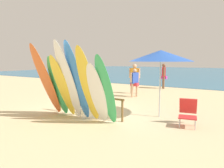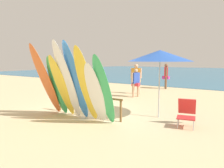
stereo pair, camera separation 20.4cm
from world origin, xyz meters
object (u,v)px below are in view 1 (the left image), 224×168
at_px(surfboard_blue_4, 77,81).
at_px(beach_chair_red, 188,111).
at_px(surfboard_yellow_5, 88,85).
at_px(surfboard_green_7, 106,91).
at_px(surfboard_white_3, 68,81).
at_px(surfboard_white_6, 97,94).
at_px(surfboard_rack, 88,100).
at_px(surfboard_yellow_2, 63,87).
at_px(beachgoer_photographing, 135,81).
at_px(beachgoer_by_water, 164,74).
at_px(surfboard_green_1, 58,86).
at_px(beach_umbrella, 161,56).
at_px(beachgoer_near_rack, 135,77).
at_px(surfboard_orange_0, 46,80).

relative_size(surfboard_blue_4, beach_chair_red, 3.29).
distance_m(surfboard_yellow_5, surfboard_green_7, 0.67).
bearing_deg(surfboard_white_3, surfboard_green_7, 5.94).
distance_m(surfboard_white_6, surfboard_green_7, 0.32).
relative_size(surfboard_blue_4, surfboard_yellow_5, 1.06).
height_order(surfboard_white_3, surfboard_white_6, surfboard_white_3).
xyz_separation_m(surfboard_rack, surfboard_yellow_2, (-0.53, -0.67, 0.49)).
bearing_deg(beachgoer_photographing, surfboard_white_3, -151.61).
xyz_separation_m(surfboard_rack, beachgoer_by_water, (-0.18, 8.27, 0.40)).
bearing_deg(surfboard_rack, surfboard_yellow_2, -128.42).
relative_size(surfboard_green_1, beachgoer_by_water, 1.29).
relative_size(beach_chair_red, beach_umbrella, 0.36).
bearing_deg(beachgoer_by_water, beachgoer_near_rack, -36.69).
relative_size(surfboard_white_3, surfboard_white_6, 1.34).
height_order(surfboard_green_7, beachgoer_by_water, surfboard_green_7).
distance_m(surfboard_yellow_2, beach_umbrella, 3.40).
bearing_deg(surfboard_green_1, beachgoer_near_rack, 89.35).
bearing_deg(surfboard_green_7, surfboard_orange_0, -177.10).
bearing_deg(surfboard_white_6, surfboard_orange_0, 177.59).
distance_m(surfboard_white_3, beach_chair_red, 3.79).
distance_m(surfboard_green_7, beach_chair_red, 2.50).
distance_m(surfboard_rack, beach_umbrella, 2.87).
height_order(surfboard_orange_0, surfboard_yellow_5, surfboard_orange_0).
relative_size(surfboard_rack, surfboard_green_7, 1.27).
distance_m(surfboard_orange_0, surfboard_blue_4, 1.34).
bearing_deg(surfboard_white_3, beachgoer_near_rack, 98.87).
relative_size(beachgoer_by_water, beachgoer_near_rack, 0.99).
bearing_deg(beachgoer_near_rack, surfboard_orange_0, -105.53).
xyz_separation_m(surfboard_blue_4, surfboard_white_6, (0.79, 0.00, -0.33)).
distance_m(beachgoer_near_rack, beach_chair_red, 6.11).
distance_m(surfboard_white_3, surfboard_blue_4, 0.32).
height_order(surfboard_green_1, beachgoer_by_water, surfboard_green_1).
distance_m(surfboard_blue_4, beachgoer_photographing, 4.97).
relative_size(surfboard_rack, surfboard_orange_0, 1.06).
relative_size(beachgoer_by_water, beachgoer_photographing, 1.14).
xyz_separation_m(surfboard_yellow_2, beachgoer_near_rack, (-0.33, 5.94, -0.08)).
bearing_deg(beachgoer_near_rack, surfboard_yellow_5, -88.80).
bearing_deg(surfboard_blue_4, beach_umbrella, 46.64).
bearing_deg(beach_umbrella, surfboard_orange_0, -150.04).
xyz_separation_m(surfboard_white_3, surfboard_yellow_5, (0.75, 0.07, -0.10)).
relative_size(surfboard_white_3, surfboard_yellow_5, 1.08).
xyz_separation_m(surfboard_rack, surfboard_green_7, (1.20, -0.66, 0.49)).
distance_m(surfboard_blue_4, beachgoer_near_rack, 6.03).
bearing_deg(surfboard_rack, beach_umbrella, 28.65).
bearing_deg(surfboard_blue_4, surfboard_yellow_2, -176.49).
distance_m(surfboard_rack, surfboard_white_3, 1.05).
height_order(surfboard_white_3, surfboard_yellow_5, surfboard_white_3).
xyz_separation_m(surfboard_green_1, surfboard_white_6, (1.76, -0.09, -0.10)).
height_order(surfboard_blue_4, beach_umbrella, surfboard_blue_4).
distance_m(surfboard_rack, beach_chair_red, 3.27).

